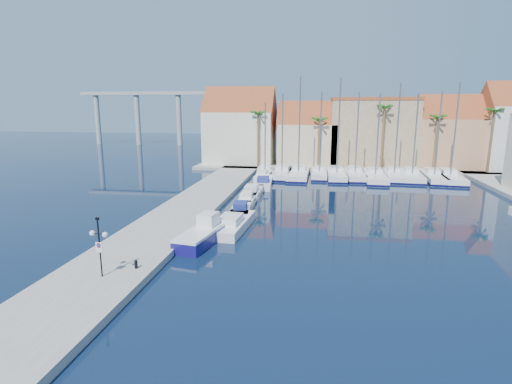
% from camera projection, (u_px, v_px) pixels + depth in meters
% --- Properties ---
extents(ground, '(260.00, 260.00, 0.00)m').
position_uv_depth(ground, '(252.00, 271.00, 26.03)').
color(ground, black).
rests_on(ground, ground).
extents(quay_west, '(6.00, 77.00, 0.50)m').
position_uv_depth(quay_west, '(187.00, 210.00, 40.39)').
color(quay_west, gray).
rests_on(quay_west, ground).
extents(shore_north, '(54.00, 16.00, 0.50)m').
position_uv_depth(shore_north, '(352.00, 165.00, 70.81)').
color(shore_north, gray).
rests_on(shore_north, ground).
extents(lamp_post, '(1.24, 0.51, 3.70)m').
position_uv_depth(lamp_post, '(99.00, 238.00, 23.50)').
color(lamp_post, black).
rests_on(lamp_post, quay_west).
extents(bollard, '(0.20, 0.20, 0.51)m').
position_uv_depth(bollard, '(136.00, 264.00, 25.17)').
color(bollard, black).
rests_on(bollard, quay_west).
extents(fishing_boat, '(3.01, 6.36, 2.14)m').
position_uv_depth(fishing_boat, '(203.00, 234.00, 31.33)').
color(fishing_boat, navy).
rests_on(fishing_boat, ground).
extents(motorboat_west_0, '(2.87, 7.60, 1.40)m').
position_uv_depth(motorboat_west_0, '(233.00, 224.00, 34.73)').
color(motorboat_west_0, white).
rests_on(motorboat_west_0, ground).
extents(motorboat_west_1, '(2.34, 5.72, 1.40)m').
position_uv_depth(motorboat_west_1, '(241.00, 210.00, 39.43)').
color(motorboat_west_1, white).
rests_on(motorboat_west_1, ground).
extents(motorboat_west_2, '(1.85, 5.24, 1.40)m').
position_uv_depth(motorboat_west_2, '(248.00, 199.00, 44.01)').
color(motorboat_west_2, white).
rests_on(motorboat_west_2, ground).
extents(motorboat_west_3, '(2.13, 6.45, 1.40)m').
position_uv_depth(motorboat_west_3, '(252.00, 192.00, 47.69)').
color(motorboat_west_3, white).
rests_on(motorboat_west_3, ground).
extents(motorboat_west_4, '(2.62, 6.82, 1.40)m').
position_uv_depth(motorboat_west_4, '(263.00, 183.00, 53.28)').
color(motorboat_west_4, white).
rests_on(motorboat_west_4, ground).
extents(motorboat_west_5, '(2.19, 5.84, 1.40)m').
position_uv_depth(motorboat_west_5, '(263.00, 176.00, 58.67)').
color(motorboat_west_5, white).
rests_on(motorboat_west_5, ground).
extents(sailboat_0, '(3.11, 9.07, 11.06)m').
position_uv_depth(sailboat_0, '(265.00, 172.00, 61.72)').
color(sailboat_0, white).
rests_on(sailboat_0, ground).
extents(sailboat_1, '(3.41, 10.33, 12.33)m').
position_uv_depth(sailboat_1, '(282.00, 173.00, 61.03)').
color(sailboat_1, white).
rests_on(sailboat_1, ground).
extents(sailboat_2, '(3.07, 11.21, 14.71)m').
position_uv_depth(sailboat_2, '(299.00, 173.00, 60.52)').
color(sailboat_2, white).
rests_on(sailboat_2, ground).
extents(sailboat_3, '(2.32, 8.62, 12.51)m').
position_uv_depth(sailboat_3, '(319.00, 173.00, 60.43)').
color(sailboat_3, white).
rests_on(sailboat_3, ground).
extents(sailboat_4, '(2.74, 10.14, 14.44)m').
position_uv_depth(sailboat_4, '(337.00, 174.00, 59.61)').
color(sailboat_4, white).
rests_on(sailboat_4, ground).
extents(sailboat_5, '(2.98, 9.93, 12.51)m').
position_uv_depth(sailboat_5, '(354.00, 174.00, 59.63)').
color(sailboat_5, white).
rests_on(sailboat_5, ground).
extents(sailboat_6, '(3.37, 11.15, 12.25)m').
position_uv_depth(sailboat_6, '(375.00, 176.00, 58.14)').
color(sailboat_6, white).
rests_on(sailboat_6, ground).
extents(sailboat_7, '(3.02, 9.56, 13.70)m').
position_uv_depth(sailboat_7, '(394.00, 175.00, 58.86)').
color(sailboat_7, white).
rests_on(sailboat_7, ground).
extents(sailboat_8, '(3.25, 9.98, 12.33)m').
position_uv_depth(sailboat_8, '(411.00, 176.00, 58.47)').
color(sailboat_8, white).
rests_on(sailboat_8, ground).
extents(sailboat_9, '(3.15, 9.82, 12.62)m').
position_uv_depth(sailboat_9, '(433.00, 177.00, 57.57)').
color(sailboat_9, white).
rests_on(sailboat_9, ground).
extents(sailboat_10, '(3.45, 10.59, 13.77)m').
position_uv_depth(sailboat_10, '(449.00, 177.00, 57.28)').
color(sailboat_10, white).
rests_on(sailboat_10, ground).
extents(building_0, '(12.30, 9.00, 13.50)m').
position_uv_depth(building_0, '(240.00, 129.00, 71.57)').
color(building_0, beige).
rests_on(building_0, shore_north).
extents(building_1, '(10.30, 8.00, 11.00)m').
position_uv_depth(building_1, '(308.00, 137.00, 70.00)').
color(building_1, '#CEB491').
rests_on(building_1, shore_north).
extents(building_2, '(14.20, 10.20, 11.50)m').
position_uv_depth(building_2, '(372.00, 131.00, 69.09)').
color(building_2, '#9A7D5F').
rests_on(building_2, shore_north).
extents(building_3, '(10.30, 8.00, 12.00)m').
position_uv_depth(building_3, '(447.00, 135.00, 66.38)').
color(building_3, tan).
rests_on(building_3, shore_north).
extents(building_4, '(8.30, 8.00, 14.00)m').
position_uv_depth(building_4, '(509.00, 129.00, 63.81)').
color(building_4, silver).
rests_on(building_4, shore_north).
extents(palm_0, '(2.60, 2.60, 10.15)m').
position_uv_depth(palm_0, '(258.00, 115.00, 65.60)').
color(palm_0, brown).
rests_on(palm_0, shore_north).
extents(palm_1, '(2.60, 2.60, 9.15)m').
position_uv_depth(palm_1, '(320.00, 121.00, 64.27)').
color(palm_1, brown).
rests_on(palm_1, shore_north).
extents(palm_2, '(2.60, 2.60, 11.15)m').
position_uv_depth(palm_2, '(385.00, 110.00, 62.35)').
color(palm_2, brown).
rests_on(palm_2, shore_north).
extents(palm_3, '(2.60, 2.60, 9.65)m').
position_uv_depth(palm_3, '(438.00, 119.00, 61.43)').
color(palm_3, brown).
rests_on(palm_3, shore_north).
extents(palm_4, '(2.60, 2.60, 10.65)m').
position_uv_depth(palm_4, '(494.00, 113.00, 60.02)').
color(palm_4, brown).
rests_on(palm_4, shore_north).
extents(viaduct, '(48.00, 2.20, 14.45)m').
position_uv_depth(viaduct, '(161.00, 107.00, 109.01)').
color(viaduct, '#9E9E99').
rests_on(viaduct, ground).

